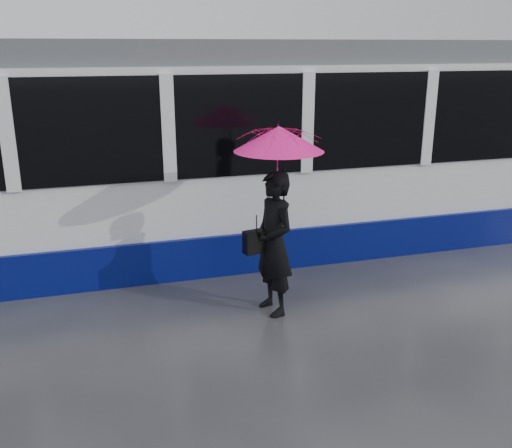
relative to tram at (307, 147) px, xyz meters
name	(u,v)px	position (x,y,z in m)	size (l,w,h in m)	color
ground	(204,317)	(-2.35, -2.50, -1.64)	(90.00, 90.00, 0.00)	#27272B
rails	(173,251)	(-2.35, 0.00, -1.63)	(34.00, 1.51, 0.02)	#3F3D38
tram	(307,147)	(0.00, 0.00, 0.00)	(26.00, 2.56, 3.35)	white
woman	(274,244)	(-1.45, -2.58, -0.72)	(0.67, 0.44, 1.83)	black
umbrella	(279,156)	(-1.40, -2.58, 0.37)	(1.28, 1.28, 1.24)	#F7147E
handbag	(256,241)	(-1.67, -2.56, -0.68)	(0.35, 0.21, 0.46)	black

